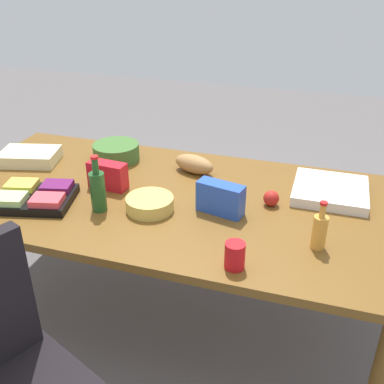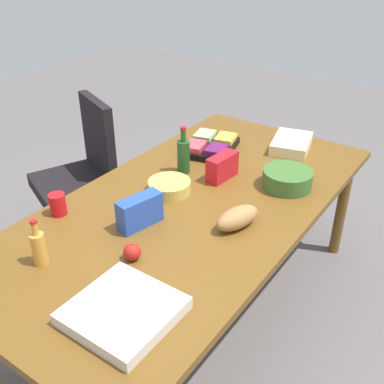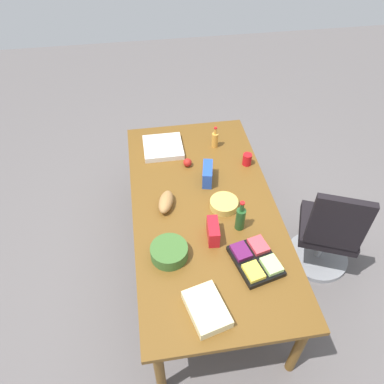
# 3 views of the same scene
# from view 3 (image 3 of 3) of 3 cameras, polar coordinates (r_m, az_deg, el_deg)

# --- Properties ---
(ground_plane) EXTENTS (10.00, 10.00, 0.00)m
(ground_plane) POSITION_cam_3_polar(r_m,az_deg,el_deg) (3.65, 1.60, -10.33)
(ground_plane) COLOR #605B5B
(conference_table) EXTENTS (2.29, 1.15, 0.76)m
(conference_table) POSITION_cam_3_polar(r_m,az_deg,el_deg) (3.10, 1.85, -3.03)
(conference_table) COLOR brown
(conference_table) RESTS_ON ground
(office_chair) EXTENTS (0.63, 0.63, 1.02)m
(office_chair) POSITION_cam_3_polar(r_m,az_deg,el_deg) (3.51, 19.57, -6.34)
(office_chair) COLOR gray
(office_chair) RESTS_ON ground
(dressing_bottle) EXTENTS (0.07, 0.07, 0.22)m
(dressing_bottle) POSITION_cam_3_polar(r_m,az_deg,el_deg) (3.58, 3.47, 7.92)
(dressing_bottle) COLOR gold
(dressing_bottle) RESTS_ON conference_table
(fruit_platter) EXTENTS (0.42, 0.36, 0.07)m
(fruit_platter) POSITION_cam_3_polar(r_m,az_deg,el_deg) (2.73, 9.54, -10.04)
(fruit_platter) COLOR black
(fruit_platter) RESTS_ON conference_table
(chip_bowl) EXTENTS (0.28, 0.28, 0.06)m
(chip_bowl) POSITION_cam_3_polar(r_m,az_deg,el_deg) (3.04, 4.83, -1.80)
(chip_bowl) COLOR gold
(chip_bowl) RESTS_ON conference_table
(red_solo_cup) EXTENTS (0.10, 0.10, 0.11)m
(red_solo_cup) POSITION_cam_3_polar(r_m,az_deg,el_deg) (3.43, 8.28, 4.88)
(red_solo_cup) COLOR red
(red_solo_cup) RESTS_ON conference_table
(chip_bag_red) EXTENTS (0.21, 0.10, 0.14)m
(chip_bag_red) POSITION_cam_3_polar(r_m,az_deg,el_deg) (2.80, 3.19, -5.91)
(chip_bag_red) COLOR red
(chip_bag_red) RESTS_ON conference_table
(salad_bowl) EXTENTS (0.28, 0.28, 0.10)m
(salad_bowl) POSITION_cam_3_polar(r_m,az_deg,el_deg) (2.71, -3.44, -8.97)
(salad_bowl) COLOR #3B652B
(salad_bowl) RESTS_ON conference_table
(wine_bottle) EXTENTS (0.08, 0.08, 0.28)m
(wine_bottle) POSITION_cam_3_polar(r_m,az_deg,el_deg) (2.85, 7.29, -3.92)
(wine_bottle) COLOR #214E21
(wine_bottle) RESTS_ON conference_table
(pizza_box) EXTENTS (0.36, 0.36, 0.05)m
(pizza_box) POSITION_cam_3_polar(r_m,az_deg,el_deg) (3.59, -4.37, 6.73)
(pizza_box) COLOR silver
(pizza_box) RESTS_ON conference_table
(bread_loaf) EXTENTS (0.26, 0.18, 0.10)m
(bread_loaf) POSITION_cam_3_polar(r_m,az_deg,el_deg) (3.03, -3.94, -1.49)
(bread_loaf) COLOR #A27542
(bread_loaf) RESTS_ON conference_table
(chip_bag_blue) EXTENTS (0.23, 0.13, 0.15)m
(chip_bag_blue) POSITION_cam_3_polar(r_m,az_deg,el_deg) (3.22, 2.34, 2.73)
(chip_bag_blue) COLOR #254BB4
(chip_bag_blue) RESTS_ON conference_table
(apple_red) EXTENTS (0.09, 0.09, 0.08)m
(apple_red) POSITION_cam_3_polar(r_m,az_deg,el_deg) (3.39, -0.68, 4.46)
(apple_red) COLOR #AF1F18
(apple_red) RESTS_ON conference_table
(sheet_cake) EXTENTS (0.36, 0.29, 0.07)m
(sheet_cake) POSITION_cam_3_polar(r_m,az_deg,el_deg) (2.50, 2.22, -17.16)
(sheet_cake) COLOR beige
(sheet_cake) RESTS_ON conference_table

